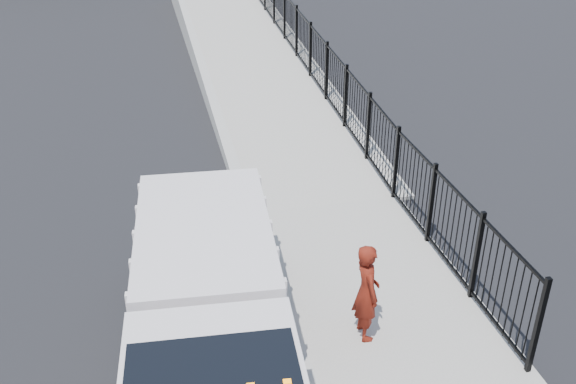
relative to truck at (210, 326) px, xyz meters
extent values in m
plane|color=black|center=(1.46, 1.19, -1.34)|extent=(120.00, 120.00, 0.00)
cube|color=#9E998E|center=(3.59, 17.19, -1.34)|extent=(3.95, 24.06, 3.19)
cube|color=black|center=(5.01, 13.19, -0.44)|extent=(0.10, 28.00, 1.80)
cube|color=black|center=(0.03, 0.35, -0.83)|extent=(1.39, 6.27, 0.20)
cube|color=silver|center=(0.12, 1.53, 0.08)|extent=(2.48, 4.00, 1.55)
cube|color=orange|center=(0.64, -2.36, 1.01)|extent=(0.10, 0.08, 0.05)
cylinder|color=black|center=(-0.80, 2.15, -0.88)|extent=(0.36, 0.93, 0.91)
cylinder|color=black|center=(1.12, 2.01, -0.88)|extent=(0.36, 0.93, 0.91)
cylinder|color=black|center=(-0.72, 3.16, -0.88)|extent=(0.36, 0.93, 0.91)
cylinder|color=black|center=(1.19, 3.01, -0.88)|extent=(0.36, 0.93, 0.91)
imported|color=#64170C|center=(2.70, 0.64, -0.30)|extent=(0.44, 0.67, 1.83)
camera|label=1|loc=(-0.54, -7.52, 6.33)|focal=40.00mm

